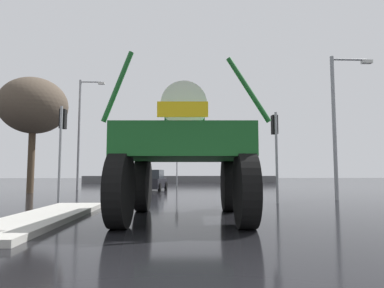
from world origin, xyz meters
name	(u,v)px	position (x,y,z in m)	size (l,w,h in m)	color
ground_plane	(182,193)	(0.00, 18.00, 0.00)	(120.00, 120.00, 0.00)	black
median_island	(44,217)	(-3.98, 5.55, 0.07)	(1.69, 7.06, 0.15)	#B2AFA8
oversize_sprayer	(185,151)	(-0.08, 5.74, 1.93)	(4.03, 5.59, 4.22)	black
sedan_ahead	(151,181)	(-2.26, 20.79, 0.71)	(2.27, 4.28, 1.52)	black
traffic_signal_near_left	(62,133)	(-5.24, 10.31, 3.01)	(0.24, 0.54, 4.13)	gray
traffic_signal_near_right	(275,137)	(3.97, 10.31, 2.87)	(0.24, 0.54, 3.94)	gray
traffic_signal_far_left	(142,155)	(-3.78, 27.82, 3.00)	(0.24, 0.55, 4.11)	gray
traffic_signal_far_right	(177,160)	(-0.41, 27.83, 2.54)	(0.24, 0.55, 3.48)	gray
streetlight_near_right	(338,118)	(7.49, 11.70, 3.98)	(2.11, 0.24, 7.05)	gray
streetlight_far_left	(81,128)	(-7.71, 21.38, 4.68)	(1.94, 0.24, 8.45)	gray
bare_tree_left	(33,106)	(-9.83, 17.93, 5.67)	(4.34, 4.34, 7.56)	#473828
roadside_barrier	(181,179)	(0.00, 38.44, 0.45)	(24.88, 0.24, 0.90)	#59595B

